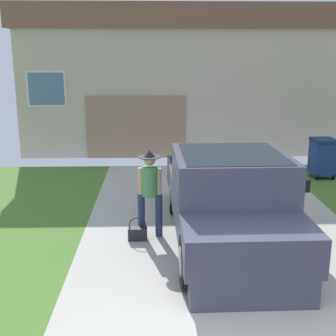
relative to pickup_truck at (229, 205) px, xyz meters
The scene contains 5 objects.
pickup_truck is the anchor object (origin of this frame).
person_with_hat 1.46m from the pickup_truck, 161.65° to the left, with size 0.46×0.43×1.63m.
handbag 1.74m from the pickup_truck, behind, with size 0.35×0.16×0.44m.
house_with_garage 9.83m from the pickup_truck, 92.26° to the left, with size 10.94×5.74×4.84m.
wheeled_trash_bin 5.51m from the pickup_truck, 52.84° to the left, with size 0.60×0.72×1.07m.
Camera 1 is at (-1.24, -4.06, 3.31)m, focal length 47.36 mm.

